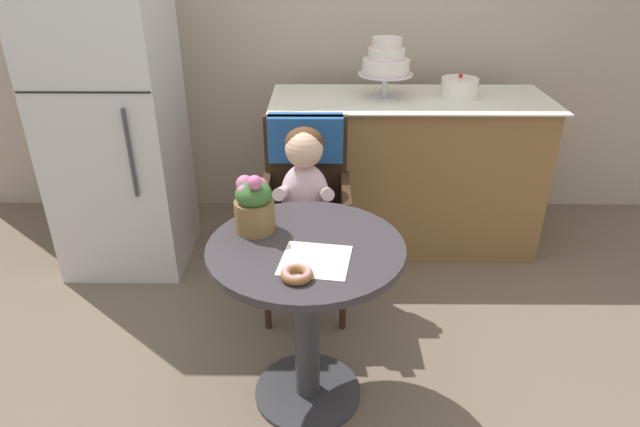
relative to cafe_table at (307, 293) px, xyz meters
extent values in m
plane|color=#6B5B4C|center=(0.00, 0.00, -0.51)|extent=(8.00, 8.00, 0.00)
cube|color=#B2A393|center=(0.00, 1.85, 0.84)|extent=(4.80, 0.10, 2.70)
cylinder|color=#332D33|center=(0.00, 0.00, 0.20)|extent=(0.72, 0.72, 0.03)
cylinder|color=#333338|center=(0.00, 0.00, -0.16)|extent=(0.10, 0.10, 0.69)
cylinder|color=#333338|center=(0.00, 0.00, -0.50)|extent=(0.44, 0.44, 0.02)
cube|color=#332114|center=(-0.02, 0.61, -0.04)|extent=(0.42, 0.42, 0.04)
cube|color=#332114|center=(-0.02, 0.80, 0.22)|extent=(0.40, 0.04, 0.46)
cube|color=#332114|center=(-0.21, 0.61, 0.08)|extent=(0.04, 0.38, 0.18)
cube|color=#332114|center=(0.17, 0.61, 0.08)|extent=(0.04, 0.38, 0.18)
cube|color=#1E4C8C|center=(-0.02, 0.80, 0.34)|extent=(0.36, 0.11, 0.22)
cylinder|color=#332114|center=(-0.20, 0.43, -0.28)|extent=(0.03, 0.03, 0.45)
cylinder|color=#332114|center=(0.16, 0.43, -0.28)|extent=(0.03, 0.03, 0.45)
cylinder|color=#332114|center=(-0.20, 0.79, -0.28)|extent=(0.03, 0.03, 0.45)
cylinder|color=#332114|center=(0.16, 0.79, -0.28)|extent=(0.03, 0.03, 0.45)
ellipsoid|color=silver|center=(-0.02, 0.59, 0.14)|extent=(0.22, 0.16, 0.30)
sphere|color=#E0B293|center=(-0.02, 0.58, 0.36)|extent=(0.17, 0.17, 0.17)
ellipsoid|color=#4C2D19|center=(-0.02, 0.60, 0.38)|extent=(0.17, 0.17, 0.14)
cylinder|color=silver|center=(-0.12, 0.50, 0.19)|extent=(0.08, 0.23, 0.13)
sphere|color=#E0B293|center=(-0.11, 0.42, 0.12)|extent=(0.06, 0.06, 0.06)
cylinder|color=silver|center=(0.07, 0.50, 0.19)|extent=(0.08, 0.23, 0.13)
sphere|color=#E0B293|center=(0.06, 0.42, 0.12)|extent=(0.06, 0.06, 0.06)
cylinder|color=#3F4760|center=(-0.08, 0.51, 0.03)|extent=(0.09, 0.22, 0.09)
cylinder|color=#3F4760|center=(-0.08, 0.40, -0.14)|extent=(0.08, 0.08, 0.26)
cylinder|color=#3F4760|center=(0.03, 0.51, 0.03)|extent=(0.09, 0.22, 0.09)
cylinder|color=#3F4760|center=(0.03, 0.40, -0.14)|extent=(0.08, 0.08, 0.26)
cube|color=white|center=(0.04, -0.11, 0.21)|extent=(0.26, 0.26, 0.00)
torus|color=#936033|center=(-0.02, -0.21, 0.23)|extent=(0.11, 0.11, 0.03)
torus|color=pink|center=(-0.02, -0.21, 0.24)|extent=(0.09, 0.09, 0.02)
cylinder|color=brown|center=(-0.19, 0.11, 0.27)|extent=(0.15, 0.15, 0.12)
ellipsoid|color=#38662D|center=(-0.19, 0.11, 0.36)|extent=(0.14, 0.14, 0.10)
sphere|color=#CC6699|center=(-0.17, 0.11, 0.37)|extent=(0.06, 0.06, 0.06)
sphere|color=#CC6699|center=(-0.17, 0.15, 0.38)|extent=(0.06, 0.06, 0.06)
sphere|color=#CC6699|center=(-0.23, 0.14, 0.39)|extent=(0.07, 0.07, 0.07)
sphere|color=#CC6699|center=(-0.23, 0.09, 0.38)|extent=(0.05, 0.05, 0.05)
sphere|color=#CC6699|center=(-0.18, 0.07, 0.42)|extent=(0.05, 0.05, 0.05)
cube|color=olive|center=(0.55, 1.30, -0.06)|extent=(1.50, 0.56, 0.90)
cube|color=white|center=(0.55, 1.30, 0.39)|extent=(1.56, 0.62, 0.01)
cylinder|color=silver|center=(0.40, 1.30, 0.40)|extent=(0.16, 0.16, 0.01)
cylinder|color=silver|center=(0.40, 1.30, 0.46)|extent=(0.03, 0.03, 0.12)
cylinder|color=silver|center=(0.40, 1.30, 0.53)|extent=(0.30, 0.30, 0.01)
cylinder|color=white|center=(0.40, 1.30, 0.57)|extent=(0.26, 0.25, 0.08)
cylinder|color=silver|center=(0.40, 1.30, 0.54)|extent=(0.26, 0.26, 0.01)
cylinder|color=white|center=(0.40, 1.30, 0.64)|extent=(0.20, 0.20, 0.06)
cylinder|color=silver|center=(0.40, 1.30, 0.61)|extent=(0.20, 0.20, 0.01)
cylinder|color=white|center=(0.40, 1.30, 0.69)|extent=(0.16, 0.16, 0.05)
cylinder|color=silver|center=(0.40, 1.30, 0.67)|extent=(0.16, 0.16, 0.01)
cylinder|color=white|center=(0.82, 1.33, 0.45)|extent=(0.20, 0.20, 0.11)
sphere|color=red|center=(0.82, 1.33, 0.51)|extent=(0.02, 0.02, 0.02)
cube|color=silver|center=(-1.05, 1.10, 0.34)|extent=(0.64, 0.60, 1.70)
cube|color=black|center=(-1.05, 0.80, 0.55)|extent=(0.63, 0.01, 0.01)
cylinder|color=#3F3F44|center=(-0.87, 0.79, 0.26)|extent=(0.02, 0.02, 0.45)
camera|label=1|loc=(0.06, -1.69, 1.21)|focal=30.70mm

